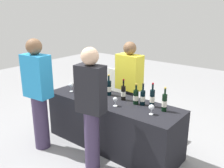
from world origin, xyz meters
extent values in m
plane|color=gray|center=(0.00, 0.00, 0.00)|extent=(12.00, 12.00, 0.00)
cube|color=black|center=(0.00, 0.00, 0.37)|extent=(2.12, 0.68, 0.75)
cylinder|color=black|center=(-0.82, 0.09, 0.86)|extent=(0.07, 0.07, 0.23)
cylinder|color=black|center=(-0.82, 0.09, 1.01)|extent=(0.03, 0.03, 0.07)
cylinder|color=maroon|center=(-0.82, 0.09, 1.06)|extent=(0.03, 0.03, 0.02)
cylinder|color=silver|center=(-0.82, 0.09, 0.85)|extent=(0.07, 0.07, 0.08)
cylinder|color=black|center=(-0.35, 0.07, 0.86)|extent=(0.08, 0.08, 0.22)
cylinder|color=black|center=(-0.35, 0.07, 1.01)|extent=(0.03, 0.03, 0.08)
cylinder|color=black|center=(-0.35, 0.07, 1.06)|extent=(0.03, 0.03, 0.02)
cylinder|color=silver|center=(-0.35, 0.07, 0.85)|extent=(0.08, 0.08, 0.08)
cylinder|color=black|center=(-0.18, 0.15, 0.86)|extent=(0.08, 0.08, 0.23)
cylinder|color=black|center=(-0.18, 0.15, 1.02)|extent=(0.03, 0.03, 0.09)
cylinder|color=gold|center=(-0.18, 0.15, 1.07)|extent=(0.03, 0.03, 0.02)
cylinder|color=silver|center=(-0.18, 0.15, 0.85)|extent=(0.08, 0.08, 0.08)
cylinder|color=black|center=(0.12, 0.11, 0.85)|extent=(0.07, 0.07, 0.21)
cylinder|color=black|center=(0.12, 0.11, 1.01)|extent=(0.03, 0.03, 0.09)
cylinder|color=maroon|center=(0.12, 0.11, 1.06)|extent=(0.03, 0.03, 0.02)
cylinder|color=silver|center=(0.12, 0.11, 0.84)|extent=(0.07, 0.07, 0.07)
cylinder|color=black|center=(0.35, 0.09, 0.85)|extent=(0.07, 0.07, 0.20)
cylinder|color=black|center=(0.35, 0.09, 0.99)|extent=(0.03, 0.03, 0.08)
cylinder|color=gold|center=(0.35, 0.09, 1.04)|extent=(0.03, 0.03, 0.02)
cylinder|color=silver|center=(0.35, 0.09, 0.84)|extent=(0.08, 0.08, 0.07)
cylinder|color=black|center=(0.45, 0.12, 0.85)|extent=(0.07, 0.07, 0.21)
cylinder|color=black|center=(0.45, 0.12, 1.00)|extent=(0.03, 0.03, 0.09)
cylinder|color=black|center=(0.45, 0.12, 1.05)|extent=(0.03, 0.03, 0.02)
cylinder|color=silver|center=(0.45, 0.12, 0.84)|extent=(0.07, 0.07, 0.07)
cylinder|color=black|center=(0.58, 0.15, 0.87)|extent=(0.07, 0.07, 0.24)
cylinder|color=black|center=(0.58, 0.15, 1.03)|extent=(0.03, 0.03, 0.08)
cylinder|color=maroon|center=(0.58, 0.15, 1.08)|extent=(0.03, 0.03, 0.02)
cylinder|color=silver|center=(0.58, 0.15, 0.85)|extent=(0.07, 0.07, 0.08)
cylinder|color=black|center=(0.78, 0.12, 0.86)|extent=(0.07, 0.07, 0.23)
cylinder|color=black|center=(0.78, 0.12, 1.02)|extent=(0.02, 0.02, 0.08)
cylinder|color=gold|center=(0.78, 0.12, 1.07)|extent=(0.03, 0.03, 0.02)
cylinder|color=silver|center=(0.78, 0.12, 0.85)|extent=(0.07, 0.07, 0.08)
cylinder|color=silver|center=(-0.77, -0.10, 0.75)|extent=(0.06, 0.06, 0.00)
cylinder|color=silver|center=(-0.77, -0.10, 0.79)|extent=(0.01, 0.01, 0.08)
sphere|color=silver|center=(-0.77, -0.10, 0.86)|extent=(0.07, 0.07, 0.07)
cylinder|color=silver|center=(-0.62, -0.12, 0.75)|extent=(0.06, 0.06, 0.00)
cylinder|color=silver|center=(-0.62, -0.12, 0.78)|extent=(0.01, 0.01, 0.06)
sphere|color=silver|center=(-0.62, -0.12, 0.84)|extent=(0.06, 0.06, 0.06)
sphere|color=#590C19|center=(-0.62, -0.12, 0.83)|extent=(0.04, 0.04, 0.04)
cylinder|color=silver|center=(-0.53, -0.12, 0.75)|extent=(0.06, 0.06, 0.00)
cylinder|color=silver|center=(-0.53, -0.12, 0.78)|extent=(0.01, 0.01, 0.06)
sphere|color=silver|center=(-0.53, -0.12, 0.84)|extent=(0.07, 0.07, 0.07)
cylinder|color=silver|center=(0.17, -0.15, 0.75)|extent=(0.06, 0.06, 0.00)
cylinder|color=silver|center=(0.17, -0.15, 0.79)|extent=(0.01, 0.01, 0.07)
sphere|color=silver|center=(0.17, -0.15, 0.85)|extent=(0.06, 0.06, 0.06)
sphere|color=#590C19|center=(0.17, -0.15, 0.84)|extent=(0.03, 0.03, 0.03)
cylinder|color=silver|center=(0.70, -0.08, 0.75)|extent=(0.06, 0.06, 0.00)
cylinder|color=silver|center=(0.70, -0.08, 0.78)|extent=(0.01, 0.01, 0.06)
sphere|color=silver|center=(0.70, -0.08, 0.84)|extent=(0.07, 0.07, 0.07)
cylinder|color=black|center=(-0.08, 0.55, 0.38)|extent=(0.23, 0.23, 0.76)
cube|color=yellow|center=(-0.08, 0.55, 1.05)|extent=(0.43, 0.25, 0.57)
sphere|color=brown|center=(-0.08, 0.55, 1.44)|extent=(0.21, 0.21, 0.21)
cylinder|color=#3F3351|center=(-0.81, -0.69, 0.41)|extent=(0.22, 0.22, 0.82)
cube|color=#268CCC|center=(-0.81, -0.69, 1.13)|extent=(0.42, 0.26, 0.61)
sphere|color=brown|center=(-0.81, -0.69, 1.54)|extent=(0.22, 0.22, 0.22)
cylinder|color=#3F3351|center=(0.13, -0.59, 0.40)|extent=(0.20, 0.20, 0.80)
cube|color=black|center=(0.13, -0.59, 1.10)|extent=(0.39, 0.25, 0.60)
sphere|color=#D8AD8C|center=(0.13, -0.59, 1.51)|extent=(0.22, 0.22, 0.22)
cube|color=white|center=(-0.68, 1.06, 0.45)|extent=(0.48, 0.05, 0.90)
camera|label=1|loc=(2.12, -2.68, 2.06)|focal=39.89mm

